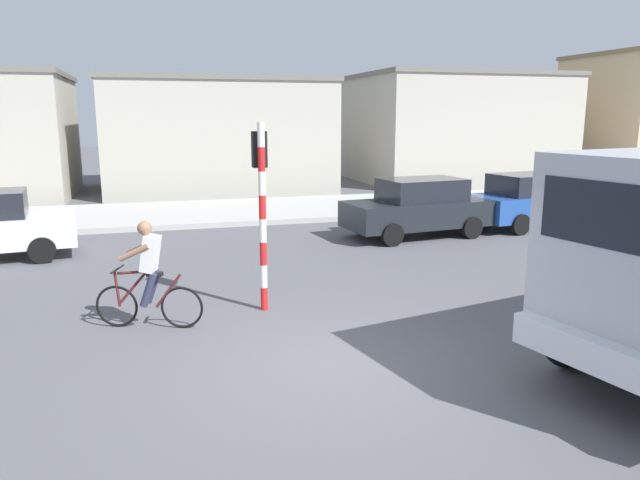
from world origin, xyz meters
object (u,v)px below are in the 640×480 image
at_px(traffic_light_pole, 261,191).
at_px(car_far_side, 418,207).
at_px(car_red_near, 532,200).
at_px(cyclist, 148,275).

xyz_separation_m(traffic_light_pole, car_far_side, (5.29, 5.05, -1.25)).
relative_size(car_red_near, car_far_side, 1.01).
bearing_deg(traffic_light_pole, car_red_near, 30.58).
relative_size(cyclist, car_red_near, 0.41).
xyz_separation_m(cyclist, car_far_side, (7.19, 5.50, -0.05)).
bearing_deg(car_red_near, traffic_light_pole, -149.42).
bearing_deg(car_far_side, car_red_near, 5.54).
bearing_deg(car_far_side, traffic_light_pole, -136.34).
relative_size(cyclist, car_far_side, 0.41).
height_order(car_red_near, car_far_side, same).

